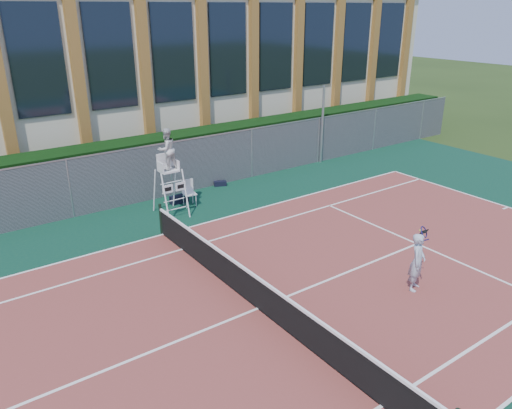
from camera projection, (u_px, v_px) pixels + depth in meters
ground at (258, 309)px, 12.78m from camera, size 120.00×120.00×0.00m
apron at (236, 292)px, 13.53m from camera, size 36.00×20.00×0.01m
tennis_court at (258, 309)px, 12.77m from camera, size 23.77×10.97×0.02m
tennis_net at (258, 291)px, 12.58m from camera, size 0.10×11.30×1.10m
fence at (123, 179)px, 19.02m from camera, size 40.00×0.06×2.20m
hedge at (112, 171)px, 19.92m from camera, size 40.00×1.40×2.20m
building at (47, 73)px, 24.80m from camera, size 45.00×10.60×8.22m
steel_pole at (322, 125)px, 24.12m from camera, size 0.12×0.12×3.74m
umpire_chair at (167, 152)px, 17.78m from camera, size 0.92×1.41×3.28m
plastic_chair at (188, 190)px, 19.26m from camera, size 0.54×0.54×1.01m
sports_bag_near at (179, 199)px, 19.62m from camera, size 0.74×0.31×0.31m
sports_bag_far at (220, 183)px, 21.50m from camera, size 0.57×0.41×0.21m
tennis_player at (417, 262)px, 13.37m from camera, size 0.98×0.74×1.66m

